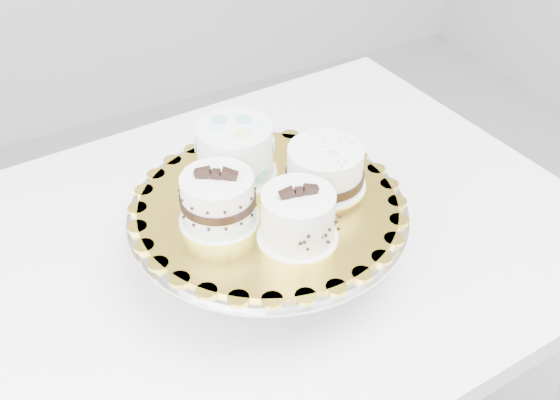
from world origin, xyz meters
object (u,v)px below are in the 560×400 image
cake_board (268,205)px  cake_swirl (298,218)px  cake_stand (268,225)px  cake_banded (218,201)px  cake_ribbon (326,168)px  cake_dots (235,150)px  table (222,287)px

cake_board → cake_swirl: size_ratio=3.22×
cake_stand → cake_banded: size_ratio=2.93×
cake_board → cake_banded: 0.08m
cake_stand → cake_ribbon: 0.12m
cake_stand → cake_dots: bearing=95.4°
cake_dots → cake_ribbon: size_ratio=0.96×
table → cake_stand: 0.17m
table → cake_dots: 0.24m
cake_stand → cake_ribbon: bearing=0.7°
cake_board → cake_swirl: bearing=-88.3°
table → cake_ribbon: size_ratio=9.03×
cake_swirl → cake_dots: size_ratio=0.86×
cake_board → cake_banded: bearing=179.9°
cake_stand → cake_ribbon: cake_ribbon is taller
table → cake_stand: bearing=-50.5°
cake_dots → cake_ribbon: 0.14m
cake_swirl → cake_ribbon: cake_swirl is taller
table → cake_ribbon: bearing=-25.2°
cake_banded → cake_dots: size_ratio=1.03×
cake_stand → cake_swirl: (0.00, -0.08, 0.07)m
table → cake_swirl: size_ratio=10.87×
cake_stand → cake_dots: cake_dots is taller
cake_board → cake_ribbon: cake_ribbon is taller
cake_swirl → cake_stand: bearing=103.2°
cake_swirl → cake_banded: 0.11m
cake_dots → cake_swirl: bearing=-78.4°
cake_swirl → table: bearing=124.1°
table → cake_banded: (-0.02, -0.06, 0.23)m
cake_swirl → cake_ribbon: bearing=53.6°
cake_board → cake_banded: (-0.08, 0.00, 0.04)m
table → cake_stand: size_ratio=3.11×
cake_board → cake_dots: cake_dots is taller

